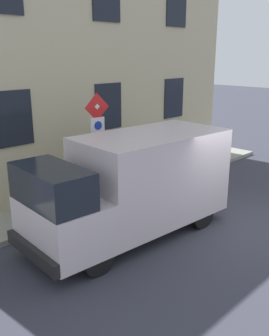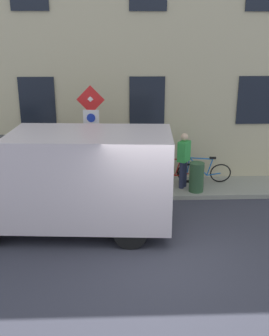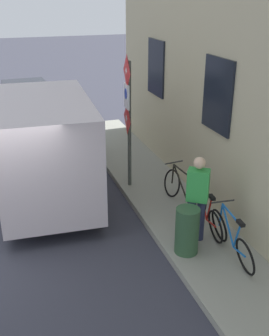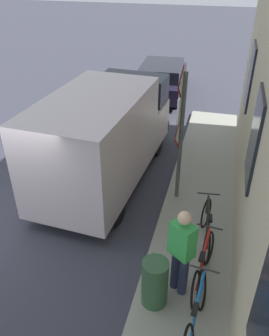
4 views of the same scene
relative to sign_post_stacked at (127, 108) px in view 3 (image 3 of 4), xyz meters
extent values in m
plane|color=#34343F|center=(-3.08, -1.65, -2.13)|extent=(80.00, 80.00, 0.00)
cube|color=gray|center=(0.60, -1.65, -2.06)|extent=(1.62, 14.36, 0.14)
cube|color=#C2B790|center=(1.76, -1.65, 2.07)|extent=(0.70, 12.36, 8.40)
cube|color=black|center=(1.39, -1.65, 0.56)|extent=(0.06, 1.10, 1.50)
cube|color=black|center=(1.39, 1.74, 0.56)|extent=(0.06, 1.10, 1.50)
cylinder|color=#474C47|center=(0.05, 0.00, -0.46)|extent=(0.09, 0.09, 3.06)
pyramid|color=silver|center=(-0.03, 0.00, 0.82)|extent=(0.09, 0.50, 0.50)
pyramid|color=red|center=(-0.03, 0.00, 0.82)|extent=(0.08, 0.56, 0.56)
cube|color=white|center=(-0.01, 0.00, 0.27)|extent=(0.09, 0.44, 0.56)
cylinder|color=#1933B2|center=(-0.04, 0.00, 0.33)|extent=(0.04, 0.24, 0.24)
pyramid|color=silver|center=(-0.03, 0.00, -0.28)|extent=(0.09, 0.50, 0.50)
pyramid|color=red|center=(-0.03, 0.00, -0.28)|extent=(0.08, 0.56, 0.56)
cube|color=silver|center=(-1.95, -0.10, -0.72)|extent=(2.25, 3.92, 2.18)
cube|color=silver|center=(-1.78, 2.49, -1.26)|extent=(2.09, 1.53, 1.10)
cube|color=black|center=(-1.76, 2.70, -0.36)|extent=(1.98, 1.10, 0.84)
cube|color=black|center=(-1.73, 3.24, -1.63)|extent=(2.01, 0.29, 0.28)
cylinder|color=black|center=(-2.67, 2.31, -1.75)|extent=(0.27, 0.77, 0.76)
cylinder|color=black|center=(-0.92, 2.20, -1.75)|extent=(0.27, 0.77, 0.76)
cylinder|color=black|center=(-2.89, -1.01, -1.75)|extent=(0.27, 0.77, 0.76)
cylinder|color=black|center=(-1.13, -1.12, -1.75)|extent=(0.27, 0.77, 0.76)
cube|color=black|center=(-1.75, 7.33, -1.55)|extent=(1.97, 4.09, 0.64)
cube|color=black|center=(-1.74, 7.13, -1.05)|extent=(1.74, 2.49, 0.60)
cylinder|color=black|center=(-2.60, 8.60, -1.83)|extent=(0.21, 0.61, 0.60)
cylinder|color=black|center=(-1.05, 8.69, -1.83)|extent=(0.21, 0.61, 0.60)
cylinder|color=black|center=(-2.45, 5.96, -1.83)|extent=(0.21, 0.61, 0.60)
cylinder|color=black|center=(-0.90, 6.05, -1.83)|extent=(0.21, 0.61, 0.60)
torus|color=black|center=(0.91, -2.94, -1.66)|extent=(0.22, 0.67, 0.66)
torus|color=black|center=(0.82, -3.98, -1.66)|extent=(0.22, 0.67, 0.66)
cylinder|color=blue|center=(0.88, -3.27, -1.45)|extent=(0.09, 0.60, 0.60)
cylinder|color=blue|center=(0.87, -3.35, -1.18)|extent=(0.10, 0.73, 0.07)
cylinder|color=blue|center=(0.85, -3.63, -1.47)|extent=(0.05, 0.19, 0.55)
cylinder|color=blue|center=(0.83, -3.77, -1.70)|extent=(0.07, 0.43, 0.12)
cylinder|color=blue|center=(0.91, -2.96, -1.41)|extent=(0.04, 0.09, 0.50)
cube|color=black|center=(0.84, -3.71, -1.16)|extent=(0.10, 0.21, 0.06)
cylinder|color=#262626|center=(0.90, -2.98, -1.12)|extent=(0.46, 0.07, 0.03)
torus|color=black|center=(0.91, -1.92, -1.66)|extent=(0.20, 0.67, 0.66)
torus|color=black|center=(0.81, -2.96, -1.66)|extent=(0.20, 0.67, 0.66)
cylinder|color=red|center=(0.88, -2.25, -1.45)|extent=(0.09, 0.60, 0.60)
cylinder|color=red|center=(0.87, -2.33, -1.18)|extent=(0.11, 0.73, 0.07)
cylinder|color=red|center=(0.85, -2.62, -1.47)|extent=(0.05, 0.19, 0.55)
cylinder|color=red|center=(0.83, -2.75, -1.70)|extent=(0.08, 0.43, 0.12)
cylinder|color=red|center=(0.91, -1.94, -1.41)|extent=(0.04, 0.09, 0.50)
cube|color=black|center=(0.84, -2.69, -1.16)|extent=(0.10, 0.21, 0.06)
cylinder|color=#262626|center=(0.91, -1.97, -1.12)|extent=(0.46, 0.07, 0.03)
torus|color=black|center=(0.80, -0.90, -1.66)|extent=(0.25, 0.68, 0.65)
torus|color=black|center=(0.92, -1.95, -1.66)|extent=(0.25, 0.68, 0.65)
cylinder|color=black|center=(0.84, -1.24, -1.45)|extent=(0.11, 0.60, 0.60)
cylinder|color=black|center=(0.85, -1.31, -1.18)|extent=(0.12, 0.73, 0.07)
cylinder|color=black|center=(0.88, -1.60, -1.47)|extent=(0.06, 0.19, 0.55)
cylinder|color=black|center=(0.90, -1.73, -1.70)|extent=(0.09, 0.43, 0.12)
cylinder|color=black|center=(0.80, -0.93, -1.41)|extent=(0.05, 0.09, 0.50)
cube|color=black|center=(0.89, -1.67, -1.16)|extent=(0.10, 0.21, 0.06)
cylinder|color=#262626|center=(0.81, -0.95, -1.12)|extent=(0.46, 0.08, 0.03)
cylinder|color=#262B47|center=(0.43, -2.68, -1.57)|extent=(0.16, 0.16, 0.85)
cylinder|color=#262B47|center=(0.57, -2.78, -1.57)|extent=(0.16, 0.16, 0.85)
cube|color=green|center=(0.50, -2.73, -0.83)|extent=(0.48, 0.44, 0.62)
sphere|color=beige|center=(0.50, -2.73, -0.38)|extent=(0.22, 0.22, 0.22)
cylinder|color=#2D5133|center=(0.15, -3.08, -1.54)|extent=(0.44, 0.44, 0.90)
camera|label=1|loc=(-8.04, 6.69, 2.24)|focal=40.74mm
camera|label=2|loc=(-10.98, -0.81, 2.57)|focal=42.49mm
camera|label=3|loc=(-2.83, -8.87, 2.50)|focal=43.93mm
camera|label=4|loc=(0.81, -6.89, 3.05)|focal=37.16mm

